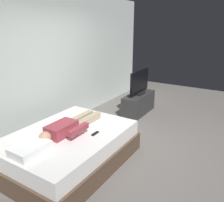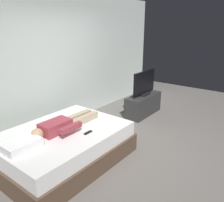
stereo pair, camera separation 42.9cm
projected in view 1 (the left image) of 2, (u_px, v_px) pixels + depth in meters
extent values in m
plane|color=slate|center=(128.00, 149.00, 4.12)|extent=(10.00, 10.00, 0.00)
cube|color=silver|center=(63.00, 60.00, 4.92)|extent=(6.40, 0.10, 2.80)
cube|color=brown|center=(70.00, 154.00, 3.68)|extent=(2.06, 1.51, 0.30)
cube|color=white|center=(68.00, 139.00, 3.59)|extent=(1.98, 1.43, 0.24)
cube|color=white|center=(30.00, 149.00, 2.97)|extent=(0.48, 0.34, 0.12)
cube|color=#993842|center=(62.00, 129.00, 3.46)|extent=(0.48, 0.28, 0.18)
sphere|color=tan|center=(45.00, 138.00, 3.20)|extent=(0.18, 0.18, 0.18)
cube|color=tan|center=(88.00, 120.00, 3.87)|extent=(0.60, 0.11, 0.11)
cube|color=tan|center=(81.00, 118.00, 3.95)|extent=(0.60, 0.11, 0.11)
cube|color=#993842|center=(78.00, 129.00, 3.36)|extent=(0.40, 0.08, 0.08)
cube|color=black|center=(95.00, 133.00, 3.50)|extent=(0.15, 0.04, 0.02)
cube|color=#2D2D2D|center=(139.00, 104.00, 5.73)|extent=(1.10, 0.40, 0.50)
cube|color=black|center=(139.00, 93.00, 5.64)|extent=(0.32, 0.20, 0.05)
cube|color=black|center=(139.00, 81.00, 5.55)|extent=(0.88, 0.05, 0.54)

